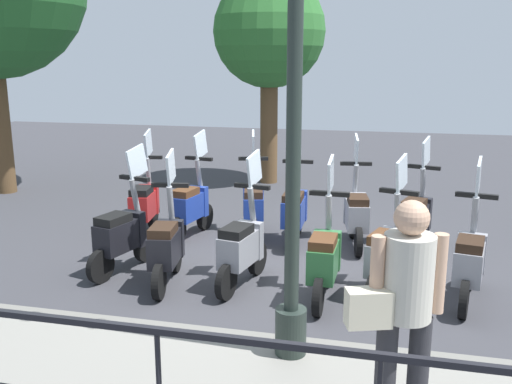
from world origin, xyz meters
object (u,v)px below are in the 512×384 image
Objects in this scene: tree_distant at (269,34)px; scooter_far_1 at (356,213)px; scooter_near_0 at (469,260)px; scooter_near_5 at (122,234)px; scooter_far_5 at (145,204)px; lamp_post_near at (294,104)px; scooter_near_3 at (242,247)px; scooter_near_1 at (388,254)px; scooter_near_2 at (324,258)px; scooter_far_3 at (253,206)px; scooter_near_4 at (167,245)px; scooter_far_2 at (294,210)px; pedestrian_with_bag at (403,302)px; scooter_far_0 at (416,218)px; scooter_far_4 at (191,205)px.

scooter_far_1 is at bearing -152.03° from tree_distant.
scooter_near_0 is 1.00× the size of scooter_near_5.
scooter_near_5 is at bearing -175.06° from scooter_far_5.
scooter_near_3 is (1.65, 0.85, -1.76)m from lamp_post_near.
scooter_far_5 is (1.45, 3.51, 0.00)m from scooter_near_1.
scooter_near_3 is at bearing 81.70° from scooter_near_2.
scooter_far_3 is at bearing -21.52° from scooter_near_5.
scooter_far_5 is at bearing 22.56° from scooter_near_4.
scooter_near_5 is 1.48m from scooter_far_5.
pedestrian_with_bag is at bearing -163.05° from scooter_far_2.
lamp_post_near reaches higher than scooter_near_3.
scooter_far_0 is 1.00× the size of scooter_far_2.
lamp_post_near reaches higher than scooter_near_0.
scooter_near_2 is 2.34m from scooter_far_3.
scooter_far_2 is at bearing -40.70° from scooter_near_4.
tree_distant is 2.74× the size of scooter_far_2.
scooter_far_3 is at bearing 33.80° from scooter_near_2.
scooter_near_0 is at bearing -42.62° from lamp_post_near.
scooter_near_1 is at bearing -66.36° from scooter_near_2.
scooter_far_3 is at bearing -171.37° from tree_distant.
pedestrian_with_bag is 3.53m from scooter_near_4.
scooter_near_0 is 3.97m from scooter_far_4.
scooter_near_5 is at bearing 32.50° from pedestrian_with_bag.
tree_distant is 2.74× the size of scooter_far_5.
scooter_near_2 is 1.00× the size of scooter_far_5.
tree_distant reaches higher than scooter_near_1.
scooter_far_0 is 3.87m from scooter_far_5.
lamp_post_near is 2.94× the size of pedestrian_with_bag.
scooter_near_3 and scooter_far_2 have the same top height.
scooter_far_4 is (1.79, 2.16, 0.00)m from scooter_near_2.
scooter_far_2 is 1.52m from scooter_far_4.
scooter_far_3 and scooter_far_4 have the same top height.
scooter_near_5 is 3.17m from scooter_far_1.
scooter_near_4 is at bearing -179.79° from tree_distant.
scooter_near_4 is 1.00× the size of scooter_far_3.
scooter_far_1 is 1.00× the size of scooter_far_2.
lamp_post_near is 3.45m from scooter_near_5.
pedestrian_with_bag is 1.03× the size of scooter_far_1.
scooter_near_5 is (2.62, 3.25, -0.60)m from pedestrian_with_bag.
scooter_near_2 is at bearing -88.51° from scooter_near_3.
lamp_post_near is 1.68m from pedestrian_with_bag.
lamp_post_near is at bearing -148.15° from scooter_far_5.
lamp_post_near is 3.83m from scooter_far_2.
scooter_near_1 is 2.57m from scooter_far_3.
scooter_near_4 is 1.00× the size of scooter_far_5.
scooter_near_1 is 1.00× the size of scooter_far_5.
scooter_near_0 is 0.85m from scooter_near_1.
scooter_near_0 is at bearing -72.01° from scooter_near_1.
scooter_near_1 is 1.00× the size of scooter_near_3.
scooter_near_4 is 2.78m from scooter_far_1.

